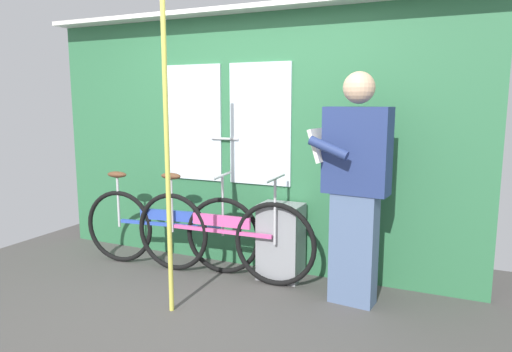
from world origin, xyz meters
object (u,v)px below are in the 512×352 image
bicycle_leaning_behind (169,228)px  passenger_reading_newspaper (355,184)px  trash_bin_by_wall (281,241)px  handrail_pole (167,157)px  bicycle_near_door (221,235)px

bicycle_leaning_behind → passenger_reading_newspaper: passenger_reading_newspaper is taller
passenger_reading_newspaper → trash_bin_by_wall: size_ratio=2.63×
handrail_pole → passenger_reading_newspaper: bearing=30.4°
passenger_reading_newspaper → handrail_pole: (-1.20, -0.70, 0.23)m
bicycle_near_door → passenger_reading_newspaper: (1.18, -0.04, 0.55)m
bicycle_near_door → passenger_reading_newspaper: 1.30m
bicycle_near_door → handrail_pole: 1.08m
passenger_reading_newspaper → handrail_pole: 1.41m
bicycle_near_door → bicycle_leaning_behind: size_ratio=0.98×
bicycle_near_door → bicycle_leaning_behind: 0.57m
bicycle_near_door → passenger_reading_newspaper: bearing=-4.3°
bicycle_near_door → handrail_pole: size_ratio=0.74×
bicycle_near_door → trash_bin_by_wall: (0.50, 0.20, -0.05)m
bicycle_near_door → passenger_reading_newspaper: passenger_reading_newspaper is taller
trash_bin_by_wall → handrail_pole: size_ratio=0.29×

